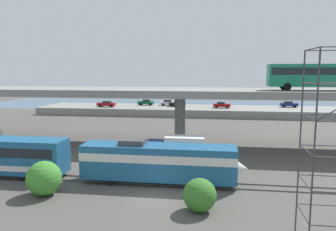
# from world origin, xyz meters

# --- Properties ---
(ground_plane) EXTENTS (260.00, 260.00, 0.00)m
(ground_plane) POSITION_xyz_m (0.00, 0.00, 0.00)
(ground_plane) COLOR #4C4944
(rail_strip_near) EXTENTS (110.00, 0.12, 0.12)m
(rail_strip_near) POSITION_xyz_m (0.00, 3.30, 0.06)
(rail_strip_near) COLOR #59544C
(rail_strip_near) RESTS_ON ground_plane
(rail_strip_far) EXTENTS (110.00, 0.12, 0.12)m
(rail_strip_far) POSITION_xyz_m (0.00, 4.70, 0.06)
(rail_strip_far) COLOR #59544C
(rail_strip_far) RESTS_ON ground_plane
(train_locomotive) EXTENTS (15.59, 3.04, 4.18)m
(train_locomotive) POSITION_xyz_m (0.42, 4.00, 2.19)
(train_locomotive) COLOR #1E5984
(train_locomotive) RESTS_ON ground_plane
(highway_overpass) EXTENTS (96.00, 10.39, 8.14)m
(highway_overpass) POSITION_xyz_m (0.00, 20.00, 7.46)
(highway_overpass) COLOR gray
(highway_overpass) RESTS_ON ground_plane
(transit_bus_on_overpass) EXTENTS (12.00, 2.68, 3.40)m
(transit_bus_on_overpass) POSITION_xyz_m (17.71, 19.10, 10.20)
(transit_bus_on_overpass) COLOR #197A56
(transit_bus_on_overpass) RESTS_ON highway_overpass
(service_truck_east) EXTENTS (6.80, 2.46, 3.04)m
(service_truck_east) POSITION_xyz_m (0.61, 11.67, 1.64)
(service_truck_east) COLOR navy
(service_truck_east) RESTS_ON ground_plane
(scaffolding_tower) EXTENTS (3.11, 3.11, 11.92)m
(scaffolding_tower) POSITION_xyz_m (11.83, -5.77, 6.29)
(scaffolding_tower) COLOR #38383D
(scaffolding_tower) RESTS_ON ground_plane
(pier_parking_lot) EXTENTS (77.21, 13.71, 1.80)m
(pier_parking_lot) POSITION_xyz_m (0.00, 55.00, 0.90)
(pier_parking_lot) COLOR gray
(pier_parking_lot) RESTS_ON ground_plane
(parked_car_0) EXTENTS (4.45, 1.85, 1.50)m
(parked_car_0) POSITION_xyz_m (-22.03, 52.48, 2.57)
(parked_car_0) COLOR maroon
(parked_car_0) RESTS_ON pier_parking_lot
(parked_car_1) EXTENTS (4.09, 1.83, 1.50)m
(parked_car_1) POSITION_xyz_m (-4.52, 55.87, 2.57)
(parked_car_1) COLOR black
(parked_car_1) RESTS_ON pier_parking_lot
(parked_car_2) EXTENTS (4.11, 1.92, 1.50)m
(parked_car_2) POSITION_xyz_m (6.48, 54.12, 2.57)
(parked_car_2) COLOR maroon
(parked_car_2) RESTS_ON pier_parking_lot
(parked_car_3) EXTENTS (4.11, 1.92, 1.50)m
(parked_car_3) POSITION_xyz_m (-13.15, 58.17, 2.57)
(parked_car_3) COLOR #0C4C26
(parked_car_3) RESTS_ON pier_parking_lot
(parked_car_4) EXTENTS (4.39, 1.88, 1.50)m
(parked_car_4) POSITION_xyz_m (-7.10, 57.96, 2.57)
(parked_car_4) COLOR silver
(parked_car_4) RESTS_ON pier_parking_lot
(parked_car_5) EXTENTS (4.11, 1.84, 1.50)m
(parked_car_5) POSITION_xyz_m (23.00, 58.15, 2.57)
(parked_car_5) COLOR navy
(parked_car_5) RESTS_ON pier_parking_lot
(harbor_water) EXTENTS (140.00, 36.00, 0.01)m
(harbor_water) POSITION_xyz_m (0.00, 78.00, 0.00)
(harbor_water) COLOR #385B7A
(harbor_water) RESTS_ON ground_plane
(shrub_left) EXTENTS (2.97, 2.97, 2.97)m
(shrub_left) POSITION_xyz_m (-9.51, -0.44, 1.49)
(shrub_left) COLOR #3C872E
(shrub_left) RESTS_ON ground_plane
(shrub_right) EXTENTS (2.56, 2.56, 2.56)m
(shrub_right) POSITION_xyz_m (3.88, -1.83, 1.28)
(shrub_right) COLOR #367228
(shrub_right) RESTS_ON ground_plane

